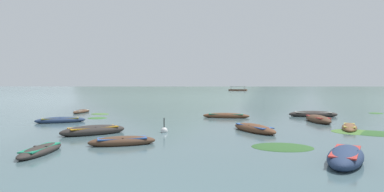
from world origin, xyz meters
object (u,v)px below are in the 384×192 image
object	(u,v)px
rowboat_12	(346,157)
mooring_buoy	(164,131)
rowboat_11	(349,128)
rowboat_10	(60,120)
rowboat_3	(313,114)
rowboat_8	(122,141)
rowboat_7	(82,111)
rowboat_6	(226,116)
ferry_0	(238,90)
rowboat_1	(93,131)
rowboat_5	(41,150)
rowboat_0	(254,129)
rowboat_2	(318,119)

from	to	relation	value
rowboat_12	mooring_buoy	bearing A→B (deg)	135.40
rowboat_11	rowboat_12	xyz separation A→B (m)	(-3.98, -8.57, 0.06)
rowboat_10	rowboat_12	world-z (taller)	rowboat_12
rowboat_3	rowboat_8	bearing A→B (deg)	-133.78
mooring_buoy	rowboat_7	bearing A→B (deg)	126.92
rowboat_7	mooring_buoy	bearing A→B (deg)	-53.08
rowboat_6	ferry_0	size ratio (longest dim) A/B	0.39
rowboat_1	rowboat_5	distance (m)	5.19
rowboat_5	rowboat_10	xyz separation A→B (m)	(-4.03, 10.79, 0.03)
rowboat_3	rowboat_11	xyz separation A→B (m)	(-0.71, -8.63, -0.05)
rowboat_8	ferry_0	size ratio (longest dim) A/B	0.31
rowboat_0	ferry_0	distance (m)	157.51
rowboat_10	rowboat_0	bearing A→B (deg)	-17.36
rowboat_3	rowboat_12	size ratio (longest dim) A/B	1.16
rowboat_0	rowboat_2	world-z (taller)	rowboat_2
rowboat_2	mooring_buoy	distance (m)	12.29
ferry_0	mooring_buoy	bearing A→B (deg)	-97.78
rowboat_1	rowboat_8	bearing A→B (deg)	-52.36
rowboat_10	ferry_0	distance (m)	155.31
rowboat_0	ferry_0	xyz separation A→B (m)	(16.16, 156.68, 0.27)
rowboat_0	mooring_buoy	size ratio (longest dim) A/B	4.16
rowboat_5	rowboat_12	bearing A→B (deg)	-5.64
rowboat_10	ferry_0	bearing A→B (deg)	78.96
rowboat_7	rowboat_8	xyz separation A→B (m)	(8.45, -17.21, 0.03)
rowboat_1	rowboat_8	xyz separation A→B (m)	(2.43, -3.15, -0.04)
ferry_0	rowboat_5	bearing A→B (deg)	-98.95
rowboat_11	mooring_buoy	world-z (taller)	mooring_buoy
rowboat_3	mooring_buoy	xyz separation A→B (m)	(-12.00, -10.00, -0.10)
rowboat_1	rowboat_7	world-z (taller)	rowboat_1
rowboat_2	mooring_buoy	world-z (taller)	mooring_buoy
rowboat_3	rowboat_6	world-z (taller)	rowboat_3
rowboat_2	rowboat_11	bearing A→B (deg)	-84.88
rowboat_1	ferry_0	bearing A→B (deg)	80.89
rowboat_2	rowboat_11	world-z (taller)	rowboat_2
rowboat_5	mooring_buoy	xyz separation A→B (m)	(4.24, 6.06, -0.03)
rowboat_0	rowboat_2	bearing A→B (deg)	42.77
rowboat_8	rowboat_3	bearing A→B (deg)	46.22
rowboat_10	rowboat_8	bearing A→B (deg)	-52.10
rowboat_8	rowboat_11	distance (m)	13.84
rowboat_8	mooring_buoy	bearing A→B (deg)	70.24
rowboat_2	mooring_buoy	xyz separation A→B (m)	(-10.90, -5.66, -0.11)
rowboat_3	rowboat_7	distance (m)	22.13
rowboat_7	rowboat_11	size ratio (longest dim) A/B	0.89
rowboat_1	ferry_0	size ratio (longest dim) A/B	0.36
rowboat_2	rowboat_11	xyz separation A→B (m)	(0.38, -4.29, -0.06)
rowboat_0	rowboat_1	size ratio (longest dim) A/B	1.09
rowboat_8	rowboat_12	size ratio (longest dim) A/B	0.88
rowboat_1	rowboat_12	size ratio (longest dim) A/B	1.01
rowboat_8	rowboat_10	size ratio (longest dim) A/B	0.88
rowboat_1	rowboat_12	bearing A→B (deg)	-29.47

